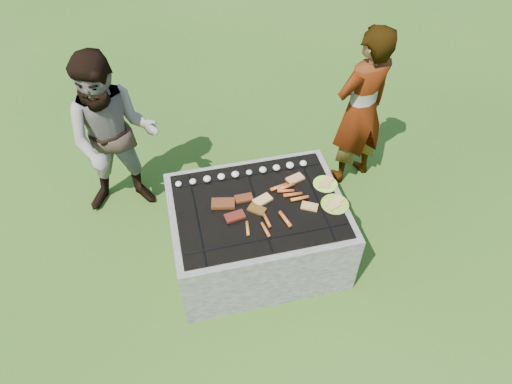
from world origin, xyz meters
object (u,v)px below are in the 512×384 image
(fire_pit, at_px, (257,233))
(plate_far, at_px, (325,184))
(bystander, at_px, (115,139))
(cook, at_px, (361,110))
(plate_near, at_px, (335,204))

(fire_pit, bearing_deg, plate_far, 9.45)
(fire_pit, height_order, bystander, bystander)
(plate_far, bearing_deg, fire_pit, -170.55)
(fire_pit, xyz_separation_m, cook, (1.08, 0.73, 0.49))
(fire_pit, bearing_deg, plate_near, -12.35)
(plate_far, relative_size, bystander, 0.16)
(plate_near, bearing_deg, plate_far, 89.76)
(fire_pit, xyz_separation_m, plate_near, (0.56, -0.12, 0.33))
(fire_pit, distance_m, bystander, 1.37)
(cook, bearing_deg, plate_near, 40.83)
(cook, distance_m, bystander, 2.07)
(plate_near, distance_m, bystander, 1.82)
(plate_near, xyz_separation_m, cook, (0.52, 0.85, 0.16))
(plate_near, bearing_deg, bystander, 148.21)
(fire_pit, distance_m, plate_far, 0.66)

